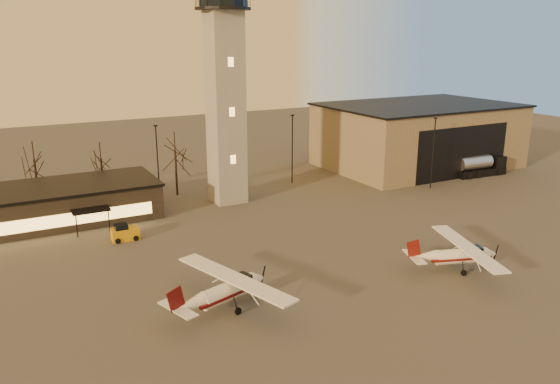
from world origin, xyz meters
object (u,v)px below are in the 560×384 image
(fuel_truck, at_px, (480,167))
(service_cart, at_px, (125,234))
(control_tower, at_px, (225,75))
(cessna_front, at_px, (462,258))
(cessna_rear, at_px, (231,293))
(terminal, at_px, (46,205))
(hangar, at_px, (418,135))

(fuel_truck, relative_size, service_cart, 3.09)
(control_tower, distance_m, cessna_front, 35.82)
(cessna_rear, xyz_separation_m, fuel_truck, (51.33, 21.11, 0.08))
(control_tower, distance_m, service_cart, 23.35)
(terminal, bearing_deg, service_cart, -56.44)
(cessna_front, bearing_deg, service_cart, 157.58)
(cessna_front, xyz_separation_m, fuel_truck, (29.46, 24.66, 0.16))
(cessna_rear, xyz_separation_m, service_cart, (-4.01, 19.15, -0.52))
(control_tower, height_order, cessna_rear, control_tower)
(cessna_front, distance_m, fuel_truck, 38.42)
(hangar, relative_size, fuel_truck, 3.46)
(cessna_front, distance_m, cessna_rear, 22.15)
(hangar, bearing_deg, fuel_truck, -68.39)
(hangar, height_order, cessna_rear, hangar)
(hangar, bearing_deg, terminal, -178.03)
(terminal, distance_m, service_cart, 12.06)
(hangar, bearing_deg, cessna_front, -126.34)
(service_cart, bearing_deg, cessna_rear, -76.45)
(cessna_rear, bearing_deg, cessna_front, -26.47)
(hangar, relative_size, terminal, 1.20)
(hangar, bearing_deg, service_cart, -166.88)
(control_tower, distance_m, fuel_truck, 43.13)
(cessna_rear, relative_size, fuel_truck, 1.42)
(control_tower, xyz_separation_m, cessna_rear, (-11.37, -27.14, -15.13))
(terminal, height_order, service_cart, terminal)
(terminal, xyz_separation_m, fuel_truck, (61.96, -8.01, -0.88))
(cessna_front, xyz_separation_m, service_cart, (-25.87, 22.69, -0.44))
(terminal, relative_size, cessna_rear, 2.02)
(control_tower, relative_size, service_cart, 11.39)
(fuel_truck, bearing_deg, service_cart, -173.92)
(hangar, height_order, fuel_truck, hangar)
(fuel_truck, bearing_deg, hangar, 115.66)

